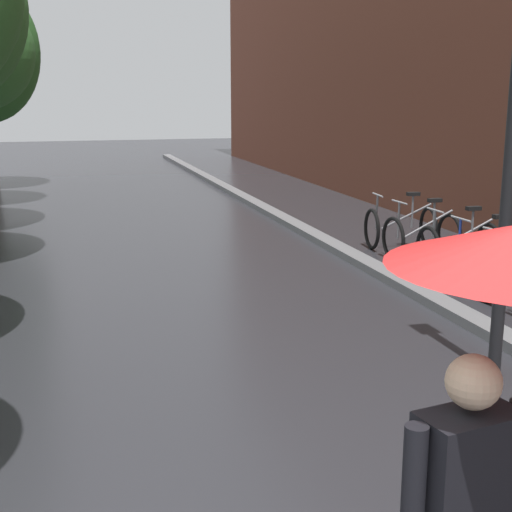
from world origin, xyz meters
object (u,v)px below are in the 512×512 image
(parked_bicycle_4, at_px, (485,256))
(parked_bicycle_6, at_px, (422,235))
(parked_bicycle_7, at_px, (400,226))
(parked_bicycle_5, at_px, (459,246))

(parked_bicycle_4, distance_m, parked_bicycle_6, 1.62)
(parked_bicycle_4, bearing_deg, parked_bicycle_7, 91.87)
(parked_bicycle_4, relative_size, parked_bicycle_7, 0.96)
(parked_bicycle_6, bearing_deg, parked_bicycle_4, -86.47)
(parked_bicycle_6, xyz_separation_m, parked_bicycle_7, (0.02, 0.78, 0.00))
(parked_bicycle_6, relative_size, parked_bicycle_7, 0.97)
(parked_bicycle_5, height_order, parked_bicycle_7, same)
(parked_bicycle_5, relative_size, parked_bicycle_7, 0.95)
(parked_bicycle_4, distance_m, parked_bicycle_7, 2.41)
(parked_bicycle_4, height_order, parked_bicycle_5, same)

